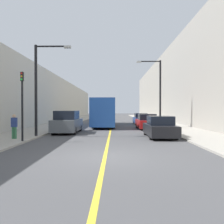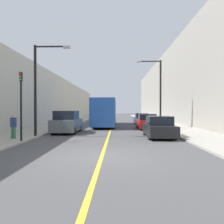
% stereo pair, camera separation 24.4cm
% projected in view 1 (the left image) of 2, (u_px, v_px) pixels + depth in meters
% --- Properties ---
extents(ground_plane, '(200.00, 200.00, 0.00)m').
position_uv_depth(ground_plane, '(105.00, 157.00, 9.35)').
color(ground_plane, '#474749').
extents(sidewalk_left, '(3.88, 72.00, 0.11)m').
position_uv_depth(sidewalk_left, '(74.00, 120.00, 39.44)').
color(sidewalk_left, '#9E998E').
rests_on(sidewalk_left, ground).
extents(sidewalk_right, '(3.88, 72.00, 0.11)m').
position_uv_depth(sidewalk_right, '(151.00, 120.00, 39.25)').
color(sidewalk_right, '#9E998E').
rests_on(sidewalk_right, ground).
extents(building_row_left, '(4.00, 72.00, 7.53)m').
position_uv_depth(building_row_left, '(52.00, 100.00, 39.45)').
color(building_row_left, '#B7B2A3').
rests_on(building_row_left, ground).
extents(building_row_right, '(4.00, 72.00, 11.94)m').
position_uv_depth(building_row_right, '(173.00, 87.00, 39.13)').
color(building_row_right, gray).
rests_on(building_row_right, ground).
extents(road_center_line, '(0.16, 72.00, 0.01)m').
position_uv_depth(road_center_line, '(113.00, 121.00, 39.35)').
color(road_center_line, gold).
rests_on(road_center_line, ground).
extents(bus, '(2.52, 11.96, 3.20)m').
position_uv_depth(bus, '(105.00, 112.00, 27.02)').
color(bus, '#1E4793').
rests_on(bus, ground).
extents(parked_suv_left, '(1.97, 4.47, 1.92)m').
position_uv_depth(parked_suv_left, '(67.00, 123.00, 18.91)').
color(parked_suv_left, '#51565B').
rests_on(parked_suv_left, ground).
extents(car_right_near, '(1.88, 4.39, 1.56)m').
position_uv_depth(car_right_near, '(160.00, 128.00, 15.90)').
color(car_right_near, black).
rests_on(car_right_near, ground).
extents(car_right_mid, '(1.88, 4.74, 1.57)m').
position_uv_depth(car_right_mid, '(147.00, 122.00, 22.83)').
color(car_right_mid, maroon).
rests_on(car_right_mid, ground).
extents(car_right_far, '(1.79, 4.63, 1.52)m').
position_uv_depth(car_right_far, '(141.00, 119.00, 30.10)').
color(car_right_far, navy).
rests_on(car_right_far, ground).
extents(street_lamp_left, '(2.66, 0.24, 6.59)m').
position_uv_depth(street_lamp_left, '(39.00, 83.00, 15.81)').
color(street_lamp_left, black).
rests_on(street_lamp_left, sidewalk_left).
extents(street_lamp_right, '(2.66, 0.24, 7.19)m').
position_uv_depth(street_lamp_right, '(158.00, 89.00, 23.45)').
color(street_lamp_right, black).
rests_on(street_lamp_right, sidewalk_right).
extents(traffic_light, '(0.16, 0.18, 4.20)m').
position_uv_depth(traffic_light, '(22.00, 103.00, 13.25)').
color(traffic_light, black).
rests_on(traffic_light, sidewalk_left).
extents(pedestrian, '(0.35, 0.23, 1.61)m').
position_uv_depth(pedestrian, '(14.00, 126.00, 14.28)').
color(pedestrian, '#336B47').
rests_on(pedestrian, sidewalk_left).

